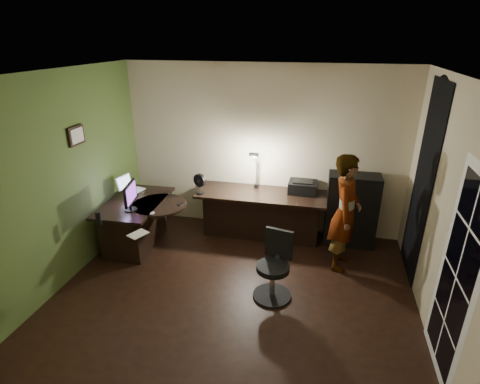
% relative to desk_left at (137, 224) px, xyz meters
% --- Properties ---
extents(floor, '(4.50, 4.00, 0.01)m').
position_rel_desk_left_xyz_m(floor, '(1.75, -0.90, -0.38)').
color(floor, black).
rests_on(floor, ground).
extents(ceiling, '(4.50, 4.00, 0.01)m').
position_rel_desk_left_xyz_m(ceiling, '(1.75, -0.90, 2.33)').
color(ceiling, silver).
rests_on(ceiling, floor).
extents(wall_back, '(4.50, 0.01, 2.70)m').
position_rel_desk_left_xyz_m(wall_back, '(1.75, 1.11, 0.97)').
color(wall_back, '#C5B590').
rests_on(wall_back, floor).
extents(wall_front, '(4.50, 0.01, 2.70)m').
position_rel_desk_left_xyz_m(wall_front, '(1.75, -2.90, 0.97)').
color(wall_front, '#C5B590').
rests_on(wall_front, floor).
extents(wall_left, '(0.01, 4.00, 2.70)m').
position_rel_desk_left_xyz_m(wall_left, '(-0.51, -0.90, 0.97)').
color(wall_left, '#C5B590').
rests_on(wall_left, floor).
extents(wall_right, '(0.01, 4.00, 2.70)m').
position_rel_desk_left_xyz_m(wall_right, '(4.00, -0.90, 0.97)').
color(wall_right, '#C5B590').
rests_on(wall_right, floor).
extents(green_wall_overlay, '(0.00, 4.00, 2.70)m').
position_rel_desk_left_xyz_m(green_wall_overlay, '(-0.49, -0.90, 0.97)').
color(green_wall_overlay, '#486229').
rests_on(green_wall_overlay, floor).
extents(arched_doorway, '(0.01, 0.90, 2.60)m').
position_rel_desk_left_xyz_m(arched_doorway, '(3.99, 0.25, 0.92)').
color(arched_doorway, black).
rests_on(arched_doorway, floor).
extents(french_door, '(0.02, 0.92, 2.10)m').
position_rel_desk_left_xyz_m(french_door, '(3.98, -1.45, 0.67)').
color(french_door, white).
rests_on(french_door, floor).
extents(framed_picture, '(0.04, 0.30, 0.25)m').
position_rel_desk_left_xyz_m(framed_picture, '(-0.47, -0.45, 1.47)').
color(framed_picture, black).
rests_on(framed_picture, wall_left).
extents(desk_left, '(0.86, 1.34, 0.75)m').
position_rel_desk_left_xyz_m(desk_left, '(0.00, 0.00, 0.00)').
color(desk_left, black).
rests_on(desk_left, floor).
extents(desk_right, '(2.04, 0.74, 0.76)m').
position_rel_desk_left_xyz_m(desk_right, '(1.80, 0.73, 0.00)').
color(desk_right, black).
rests_on(desk_right, floor).
extents(cabinet, '(0.77, 0.40, 1.15)m').
position_rel_desk_left_xyz_m(cabinet, '(3.20, 0.84, 0.20)').
color(cabinet, black).
rests_on(cabinet, floor).
extents(laptop_stand, '(0.26, 0.23, 0.10)m').
position_rel_desk_left_xyz_m(laptop_stand, '(-0.11, 0.20, 0.43)').
color(laptop_stand, silver).
rests_on(laptop_stand, desk_left).
extents(laptop, '(0.37, 0.36, 0.22)m').
position_rel_desk_left_xyz_m(laptop, '(-0.11, 0.20, 0.58)').
color(laptop, silver).
rests_on(laptop, laptop_stand).
extents(monitor, '(0.18, 0.46, 0.29)m').
position_rel_desk_left_xyz_m(monitor, '(0.10, -0.29, 0.53)').
color(monitor, black).
rests_on(monitor, desk_left).
extents(mouse, '(0.08, 0.10, 0.03)m').
position_rel_desk_left_xyz_m(mouse, '(0.46, -0.35, 0.40)').
color(mouse, silver).
rests_on(mouse, desk_left).
extents(phone, '(0.10, 0.13, 0.01)m').
position_rel_desk_left_xyz_m(phone, '(0.72, 0.07, 0.38)').
color(phone, black).
rests_on(phone, desk_left).
extents(pen, '(0.08, 0.13, 0.01)m').
position_rel_desk_left_xyz_m(pen, '(0.70, -0.44, 0.38)').
color(pen, black).
rests_on(pen, desk_left).
extents(speaker, '(0.08, 0.08, 0.18)m').
position_rel_desk_left_xyz_m(speaker, '(-0.09, -0.79, 0.47)').
color(speaker, black).
rests_on(speaker, desk_left).
extents(notepad, '(0.25, 0.28, 0.01)m').
position_rel_desk_left_xyz_m(notepad, '(0.54, -0.92, 0.39)').
color(notepad, silver).
rests_on(notepad, desk_left).
extents(desk_fan, '(0.24, 0.18, 0.33)m').
position_rel_desk_left_xyz_m(desk_fan, '(0.87, 0.50, 0.55)').
color(desk_fan, black).
rests_on(desk_fan, desk_right).
extents(headphones, '(0.20, 0.15, 0.09)m').
position_rel_desk_left_xyz_m(headphones, '(2.52, 0.93, 0.44)').
color(headphones, navy).
rests_on(headphones, desk_right).
extents(printer, '(0.44, 0.35, 0.20)m').
position_rel_desk_left_xyz_m(printer, '(2.43, 0.91, 0.49)').
color(printer, black).
rests_on(printer, desk_right).
extents(desk_lamp, '(0.25, 0.35, 0.70)m').
position_rel_desk_left_xyz_m(desk_lamp, '(1.68, 0.93, 0.74)').
color(desk_lamp, black).
rests_on(desk_lamp, desk_right).
extents(office_chair, '(0.57, 0.57, 0.87)m').
position_rel_desk_left_xyz_m(office_chair, '(2.23, -0.77, 0.06)').
color(office_chair, black).
rests_on(office_chair, floor).
extents(person, '(0.47, 0.64, 1.66)m').
position_rel_desk_left_xyz_m(person, '(3.07, 0.16, 0.45)').
color(person, '#D8A88C').
rests_on(person, floor).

